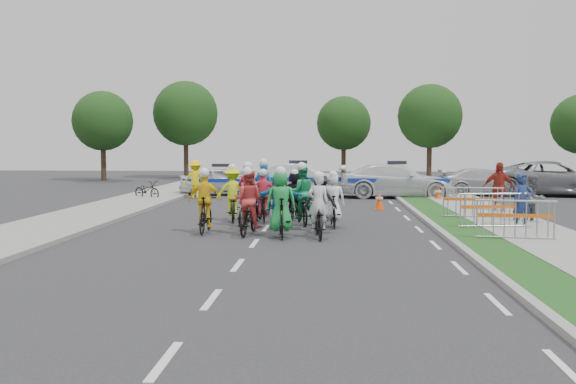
# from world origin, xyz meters

# --- Properties ---
(ground) EXTENTS (90.00, 90.00, 0.00)m
(ground) POSITION_xyz_m (0.00, 0.00, 0.00)
(ground) COLOR #28282B
(ground) RESTS_ON ground
(curb_right) EXTENTS (0.20, 60.00, 0.12)m
(curb_right) POSITION_xyz_m (5.10, 5.00, 0.06)
(curb_right) COLOR gray
(curb_right) RESTS_ON ground
(grass_strip) EXTENTS (1.20, 60.00, 0.11)m
(grass_strip) POSITION_xyz_m (5.80, 5.00, 0.06)
(grass_strip) COLOR #204B18
(grass_strip) RESTS_ON ground
(sidewalk_right) EXTENTS (2.40, 60.00, 0.13)m
(sidewalk_right) POSITION_xyz_m (7.60, 5.00, 0.07)
(sidewalk_right) COLOR gray
(sidewalk_right) RESTS_ON ground
(sidewalk_left) EXTENTS (3.00, 60.00, 0.13)m
(sidewalk_left) POSITION_xyz_m (-6.50, 5.00, 0.07)
(sidewalk_left) COLOR gray
(sidewalk_left) RESTS_ON ground
(rider_0) EXTENTS (0.79, 1.84, 1.83)m
(rider_0) POSITION_xyz_m (1.62, 1.10, 0.61)
(rider_0) COLOR black
(rider_0) RESTS_ON ground
(rider_1) EXTENTS (0.88, 1.91, 1.96)m
(rider_1) POSITION_xyz_m (0.60, 1.14, 0.76)
(rider_1) COLOR black
(rider_1) RESTS_ON ground
(rider_2) EXTENTS (0.86, 1.94, 1.92)m
(rider_2) POSITION_xyz_m (-0.36, 1.62, 0.71)
(rider_2) COLOR black
(rider_2) RESTS_ON ground
(rider_3) EXTENTS (0.95, 1.79, 1.88)m
(rider_3) POSITION_xyz_m (-1.63, 1.84, 0.72)
(rider_3) COLOR black
(rider_3) RESTS_ON ground
(rider_4) EXTENTS (0.98, 1.73, 1.75)m
(rider_4) POSITION_xyz_m (1.66, 2.40, 0.69)
(rider_4) COLOR black
(rider_4) RESTS_ON ground
(rider_5) EXTENTS (1.43, 1.71, 1.79)m
(rider_5) POSITION_xyz_m (0.40, 2.97, 0.76)
(rider_5) COLOR black
(rider_5) RESTS_ON ground
(rider_6) EXTENTS (1.00, 2.07, 2.03)m
(rider_6) POSITION_xyz_m (-0.58, 3.30, 0.67)
(rider_6) COLOR black
(rider_6) RESTS_ON ground
(rider_7) EXTENTS (0.77, 1.69, 1.75)m
(rider_7) POSITION_xyz_m (2.03, 3.46, 0.68)
(rider_7) COLOR black
(rider_7) RESTS_ON ground
(rider_8) EXTENTS (1.03, 2.04, 1.99)m
(rider_8) POSITION_xyz_m (1.04, 4.06, 0.73)
(rider_8) COLOR black
(rider_8) RESTS_ON ground
(rider_9) EXTENTS (0.92, 1.71, 1.75)m
(rider_9) POSITION_xyz_m (-0.24, 4.66, 0.68)
(rider_9) COLOR black
(rider_9) RESTS_ON ground
(rider_10) EXTENTS (1.13, 1.94, 1.91)m
(rider_10) POSITION_xyz_m (-1.29, 4.79, 0.74)
(rider_10) COLOR black
(rider_10) RESTS_ON ground
(rider_11) EXTENTS (1.38, 1.65, 1.71)m
(rider_11) POSITION_xyz_m (0.73, 5.57, 0.73)
(rider_11) COLOR black
(rider_11) RESTS_ON ground
(rider_12) EXTENTS (0.91, 2.08, 2.05)m
(rider_12) POSITION_xyz_m (-0.37, 5.98, 0.67)
(rider_12) COLOR black
(rider_12) RESTS_ON ground
(police_car_0) EXTENTS (4.38, 2.29, 1.42)m
(police_car_0) POSITION_xyz_m (-3.52, 15.68, 0.71)
(police_car_0) COLOR silver
(police_car_0) RESTS_ON ground
(police_car_1) EXTENTS (4.92, 1.83, 1.61)m
(police_car_1) POSITION_xyz_m (0.37, 15.36, 0.80)
(police_car_1) COLOR silver
(police_car_1) RESTS_ON ground
(police_car_2) EXTENTS (5.62, 2.47, 1.61)m
(police_car_2) POSITION_xyz_m (5.12, 14.60, 0.80)
(police_car_2) COLOR silver
(police_car_2) RESTS_ON ground
(civilian_sedan) EXTENTS (4.72, 2.12, 1.34)m
(civilian_sedan) POSITION_xyz_m (9.73, 16.29, 0.67)
(civilian_sedan) COLOR #BABBC0
(civilian_sedan) RESTS_ON ground
(civilian_suv) EXTENTS (6.67, 4.11, 1.73)m
(civilian_suv) POSITION_xyz_m (13.03, 16.30, 0.86)
(civilian_suv) COLOR gray
(civilian_suv) RESTS_ON ground
(spectator_0) EXTENTS (0.71, 0.57, 1.70)m
(spectator_0) POSITION_xyz_m (7.61, 3.04, 0.85)
(spectator_0) COLOR navy
(spectator_0) RESTS_ON ground
(spectator_1) EXTENTS (0.96, 0.87, 1.62)m
(spectator_1) POSITION_xyz_m (8.33, 4.27, 0.81)
(spectator_1) COLOR #5D5D62
(spectator_1) RESTS_ON ground
(spectator_2) EXTENTS (1.15, 0.56, 1.90)m
(spectator_2) POSITION_xyz_m (8.10, 7.58, 0.95)
(spectator_2) COLOR maroon
(spectator_2) RESTS_ON ground
(marshal_hiviz) EXTENTS (1.19, 0.71, 1.81)m
(marshal_hiviz) POSITION_xyz_m (-4.41, 13.63, 0.90)
(marshal_hiviz) COLOR yellow
(marshal_hiviz) RESTS_ON ground
(barrier_0) EXTENTS (2.05, 0.77, 1.12)m
(barrier_0) POSITION_xyz_m (6.70, 0.49, 0.56)
(barrier_0) COLOR #A5A8AD
(barrier_0) RESTS_ON ground
(barrier_1) EXTENTS (2.05, 0.75, 1.12)m
(barrier_1) POSITION_xyz_m (6.70, 2.85, 0.56)
(barrier_1) COLOR #A5A8AD
(barrier_1) RESTS_ON ground
(barrier_2) EXTENTS (2.04, 0.73, 1.12)m
(barrier_2) POSITION_xyz_m (6.70, 5.44, 0.56)
(barrier_2) COLOR #A5A8AD
(barrier_2) RESTS_ON ground
(cone_0) EXTENTS (0.40, 0.40, 0.70)m
(cone_0) POSITION_xyz_m (3.87, 8.92, 0.34)
(cone_0) COLOR #F24C0C
(cone_0) RESTS_ON ground
(cone_1) EXTENTS (0.40, 0.40, 0.70)m
(cone_1) POSITION_xyz_m (6.78, 12.73, 0.34)
(cone_1) COLOR #F24C0C
(cone_1) RESTS_ON ground
(parked_bike) EXTENTS (1.68, 1.37, 0.86)m
(parked_bike) POSITION_xyz_m (-6.56, 12.98, 0.43)
(parked_bike) COLOR black
(parked_bike) RESTS_ON ground
(tree_0) EXTENTS (4.20, 4.20, 6.30)m
(tree_0) POSITION_xyz_m (-14.00, 28.00, 4.19)
(tree_0) COLOR #382619
(tree_0) RESTS_ON ground
(tree_1) EXTENTS (4.55, 4.55, 6.82)m
(tree_1) POSITION_xyz_m (9.00, 30.00, 4.54)
(tree_1) COLOR #382619
(tree_1) RESTS_ON ground
(tree_3) EXTENTS (4.90, 4.90, 7.35)m
(tree_3) POSITION_xyz_m (-9.00, 32.00, 4.89)
(tree_3) COLOR #382619
(tree_3) RESTS_ON ground
(tree_4) EXTENTS (4.20, 4.20, 6.30)m
(tree_4) POSITION_xyz_m (3.00, 34.00, 4.19)
(tree_4) COLOR #382619
(tree_4) RESTS_ON ground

